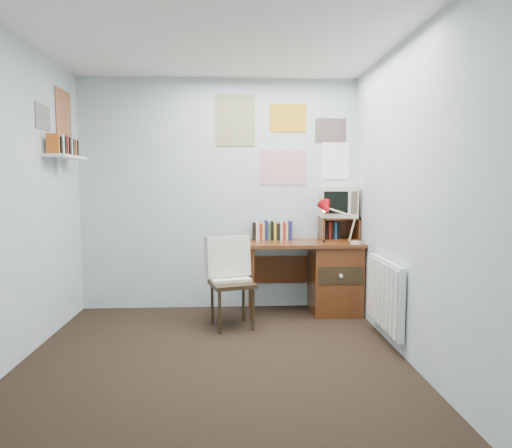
# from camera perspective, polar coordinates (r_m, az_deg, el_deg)

# --- Properties ---
(ground) EXTENTS (3.50, 3.50, 0.00)m
(ground) POSITION_cam_1_polar(r_m,az_deg,el_deg) (3.54, -5.31, -17.83)
(ground) COLOR black
(ground) RESTS_ON ground
(back_wall) EXTENTS (3.00, 0.02, 2.50)m
(back_wall) POSITION_cam_1_polar(r_m,az_deg,el_deg) (5.01, -4.62, 3.67)
(back_wall) COLOR silver
(back_wall) RESTS_ON ground
(right_wall) EXTENTS (0.02, 3.50, 2.50)m
(right_wall) POSITION_cam_1_polar(r_m,az_deg,el_deg) (3.53, 19.67, 2.73)
(right_wall) COLOR silver
(right_wall) RESTS_ON ground
(ceiling) EXTENTS (3.00, 3.50, 0.02)m
(ceiling) POSITION_cam_1_polar(r_m,az_deg,el_deg) (3.44, -5.70, 24.11)
(ceiling) COLOR white
(ceiling) RESTS_ON back_wall
(desk) EXTENTS (1.20, 0.55, 0.76)m
(desk) POSITION_cam_1_polar(r_m,az_deg,el_deg) (4.94, 9.15, -6.27)
(desk) COLOR brown
(desk) RESTS_ON ground
(desk_chair) EXTENTS (0.53, 0.51, 0.84)m
(desk_chair) POSITION_cam_1_polar(r_m,az_deg,el_deg) (4.37, -3.02, -7.51)
(desk_chair) COLOR black
(desk_chair) RESTS_ON ground
(desk_lamp) EXTENTS (0.32, 0.29, 0.40)m
(desk_lamp) POSITION_cam_1_polar(r_m,az_deg,el_deg) (4.71, 12.42, -0.09)
(desk_lamp) COLOR #B50C13
(desk_lamp) RESTS_ON desk
(tv_riser) EXTENTS (0.40, 0.30, 0.25)m
(tv_riser) POSITION_cam_1_polar(r_m,az_deg,el_deg) (5.00, 10.30, -0.59)
(tv_riser) COLOR brown
(tv_riser) RESTS_ON desk
(crt_tv) EXTENTS (0.41, 0.38, 0.36)m
(crt_tv) POSITION_cam_1_polar(r_m,az_deg,el_deg) (5.00, 10.21, 2.92)
(crt_tv) COLOR beige
(crt_tv) RESTS_ON tv_riser
(book_row) EXTENTS (0.60, 0.14, 0.22)m
(book_row) POSITION_cam_1_polar(r_m,az_deg,el_deg) (4.97, 3.01, -0.73)
(book_row) COLOR brown
(book_row) RESTS_ON desk
(radiator) EXTENTS (0.09, 0.80, 0.60)m
(radiator) POSITION_cam_1_polar(r_m,az_deg,el_deg) (4.14, 15.84, -8.45)
(radiator) COLOR white
(radiator) RESTS_ON right_wall
(wall_shelf) EXTENTS (0.20, 0.62, 0.24)m
(wall_shelf) POSITION_cam_1_polar(r_m,az_deg,el_deg) (4.62, -22.68, 7.74)
(wall_shelf) COLOR white
(wall_shelf) RESTS_ON left_wall
(posters_back) EXTENTS (1.20, 0.01, 0.90)m
(posters_back) POSITION_cam_1_polar(r_m,az_deg,el_deg) (5.05, 3.43, 10.51)
(posters_back) COLOR white
(posters_back) RESTS_ON back_wall
(posters_left) EXTENTS (0.01, 0.70, 0.60)m
(posters_left) POSITION_cam_1_polar(r_m,az_deg,el_deg) (4.69, -23.96, 12.32)
(posters_left) COLOR white
(posters_left) RESTS_ON left_wall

